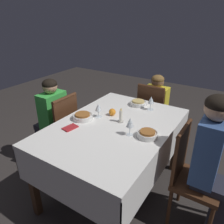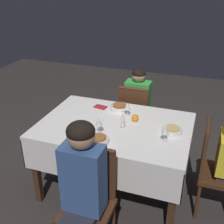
{
  "view_description": "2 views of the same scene",
  "coord_description": "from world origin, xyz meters",
  "px_view_note": "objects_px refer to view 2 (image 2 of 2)",
  "views": [
    {
      "loc": [
        1.52,
        0.95,
        1.75
      ],
      "look_at": [
        -0.01,
        -0.03,
        0.9
      ],
      "focal_mm": 35.0,
      "sensor_mm": 36.0,
      "label": 1
    },
    {
      "loc": [
        -0.76,
        2.25,
        2.08
      ],
      "look_at": [
        0.06,
        -0.08,
        0.86
      ],
      "focal_mm": 45.0,
      "sensor_mm": 36.0,
      "label": 2
    }
  ],
  "objects_px": {
    "wine_glass_south": "(128,107)",
    "candle_centerpiece": "(123,122)",
    "chair_south": "(135,117)",
    "orange_fruit": "(135,118)",
    "person_child_green": "(138,105)",
    "bowl_west": "(172,130)",
    "chair_west": "(214,167)",
    "person_adult_denim": "(81,192)",
    "bowl_north": "(99,139)",
    "wine_glass_north": "(99,122)",
    "bowl_south": "(120,107)",
    "chair_north": "(90,198)",
    "napkin_red_folded": "(100,107)",
    "dining_table": "(115,133)",
    "wine_glass_west": "(165,131)"
  },
  "relations": [
    {
      "from": "bowl_south",
      "to": "orange_fruit",
      "type": "bearing_deg",
      "value": 137.96
    },
    {
      "from": "orange_fruit",
      "to": "person_child_green",
      "type": "bearing_deg",
      "value": -78.62
    },
    {
      "from": "chair_north",
      "to": "napkin_red_folded",
      "type": "xyz_separation_m",
      "value": [
        0.31,
        -1.03,
        0.28
      ]
    },
    {
      "from": "candle_centerpiece",
      "to": "napkin_red_folded",
      "type": "xyz_separation_m",
      "value": [
        0.35,
        -0.33,
        -0.05
      ]
    },
    {
      "from": "wine_glass_west",
      "to": "wine_glass_south",
      "type": "height_order",
      "value": "wine_glass_west"
    },
    {
      "from": "wine_glass_north",
      "to": "bowl_south",
      "type": "xyz_separation_m",
      "value": [
        -0.02,
        -0.54,
        -0.09
      ]
    },
    {
      "from": "chair_south",
      "to": "wine_glass_west",
      "type": "bearing_deg",
      "value": 119.07
    },
    {
      "from": "dining_table",
      "to": "orange_fruit",
      "type": "distance_m",
      "value": 0.25
    },
    {
      "from": "bowl_north",
      "to": "bowl_west",
      "type": "distance_m",
      "value": 0.68
    },
    {
      "from": "chair_north",
      "to": "napkin_red_folded",
      "type": "distance_m",
      "value": 1.12
    },
    {
      "from": "chair_west",
      "to": "bowl_north",
      "type": "height_order",
      "value": "chair_west"
    },
    {
      "from": "chair_north",
      "to": "bowl_south",
      "type": "bearing_deg",
      "value": 95.62
    },
    {
      "from": "chair_west",
      "to": "person_adult_denim",
      "type": "relative_size",
      "value": 0.75
    },
    {
      "from": "chair_south",
      "to": "person_child_green",
      "type": "distance_m",
      "value": 0.18
    },
    {
      "from": "person_child_green",
      "to": "wine_glass_west",
      "type": "relative_size",
      "value": 7.14
    },
    {
      "from": "dining_table",
      "to": "bowl_south",
      "type": "bearing_deg",
      "value": -80.02
    },
    {
      "from": "person_adult_denim",
      "to": "bowl_west",
      "type": "relative_size",
      "value": 6.69
    },
    {
      "from": "bowl_north",
      "to": "wine_glass_north",
      "type": "height_order",
      "value": "wine_glass_north"
    },
    {
      "from": "wine_glass_south",
      "to": "candle_centerpiece",
      "type": "height_order",
      "value": "candle_centerpiece"
    },
    {
      "from": "bowl_north",
      "to": "bowl_south",
      "type": "bearing_deg",
      "value": -87.3
    },
    {
      "from": "chair_north",
      "to": "person_child_green",
      "type": "xyz_separation_m",
      "value": [
        0.03,
        -1.62,
        0.09
      ]
    },
    {
      "from": "wine_glass_south",
      "to": "candle_centerpiece",
      "type": "relative_size",
      "value": 0.98
    },
    {
      "from": "dining_table",
      "to": "person_child_green",
      "type": "xyz_separation_m",
      "value": [
        -0.01,
        -0.89,
        -0.08
      ]
    },
    {
      "from": "bowl_west",
      "to": "chair_south",
      "type": "bearing_deg",
      "value": -53.38
    },
    {
      "from": "chair_west",
      "to": "person_adult_denim",
      "type": "distance_m",
      "value": 1.27
    },
    {
      "from": "chair_south",
      "to": "bowl_west",
      "type": "relative_size",
      "value": 5.03
    },
    {
      "from": "napkin_red_folded",
      "to": "person_adult_denim",
      "type": "bearing_deg",
      "value": 104.88
    },
    {
      "from": "chair_west",
      "to": "person_adult_denim",
      "type": "bearing_deg",
      "value": 134.17
    },
    {
      "from": "bowl_north",
      "to": "candle_centerpiece",
      "type": "height_order",
      "value": "candle_centerpiece"
    },
    {
      "from": "chair_south",
      "to": "candle_centerpiece",
      "type": "xyz_separation_m",
      "value": [
        -0.07,
        0.76,
        0.32
      ]
    },
    {
      "from": "chair_north",
      "to": "orange_fruit",
      "type": "bearing_deg",
      "value": 81.96
    },
    {
      "from": "wine_glass_west",
      "to": "candle_centerpiece",
      "type": "distance_m",
      "value": 0.44
    },
    {
      "from": "chair_south",
      "to": "bowl_north",
      "type": "relative_size",
      "value": 5.13
    },
    {
      "from": "person_child_green",
      "to": "wine_glass_south",
      "type": "distance_m",
      "value": 0.73
    },
    {
      "from": "chair_south",
      "to": "orange_fruit",
      "type": "bearing_deg",
      "value": 104.19
    },
    {
      "from": "bowl_north",
      "to": "wine_glass_north",
      "type": "distance_m",
      "value": 0.17
    },
    {
      "from": "bowl_west",
      "to": "orange_fruit",
      "type": "distance_m",
      "value": 0.39
    },
    {
      "from": "orange_fruit",
      "to": "wine_glass_west",
      "type": "bearing_deg",
      "value": 140.86
    },
    {
      "from": "candle_centerpiece",
      "to": "chair_south",
      "type": "bearing_deg",
      "value": -84.49
    },
    {
      "from": "wine_glass_west",
      "to": "bowl_south",
      "type": "height_order",
      "value": "wine_glass_west"
    },
    {
      "from": "napkin_red_folded",
      "to": "bowl_south",
      "type": "bearing_deg",
      "value": -172.81
    },
    {
      "from": "chair_north",
      "to": "chair_south",
      "type": "bearing_deg",
      "value": 91.26
    },
    {
      "from": "person_adult_denim",
      "to": "orange_fruit",
      "type": "xyz_separation_m",
      "value": [
        -0.12,
        -1.0,
        0.12
      ]
    },
    {
      "from": "orange_fruit",
      "to": "bowl_west",
      "type": "bearing_deg",
      "value": 164.25
    },
    {
      "from": "bowl_north",
      "to": "chair_south",
      "type": "bearing_deg",
      "value": -92.13
    },
    {
      "from": "chair_south",
      "to": "wine_glass_north",
      "type": "xyz_separation_m",
      "value": [
        0.09,
        0.94,
        0.39
      ]
    },
    {
      "from": "bowl_south",
      "to": "chair_north",
      "type": "bearing_deg",
      "value": 95.62
    },
    {
      "from": "person_child_green",
      "to": "wine_glass_south",
      "type": "xyz_separation_m",
      "value": [
        -0.05,
        0.67,
        0.28
      ]
    },
    {
      "from": "person_adult_denim",
      "to": "wine_glass_west",
      "type": "distance_m",
      "value": 0.88
    },
    {
      "from": "chair_south",
      "to": "bowl_north",
      "type": "distance_m",
      "value": 1.12
    }
  ]
}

